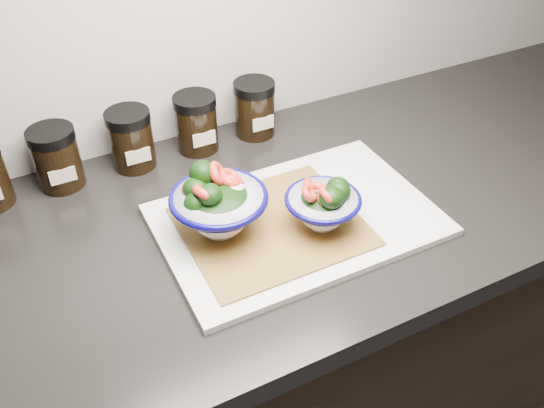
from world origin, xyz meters
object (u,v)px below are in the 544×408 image
cutting_board (297,220)px  spice_jar_f (255,108)px  spice_jar_c (57,158)px  bowl_right (324,205)px  spice_jar_e (196,123)px  spice_jar_d (131,139)px  bowl_left (218,205)px

cutting_board → spice_jar_f: (0.06, 0.29, 0.05)m
cutting_board → spice_jar_c: (-0.32, 0.29, 0.05)m
bowl_right → spice_jar_f: bearing=83.7°
cutting_board → bowl_right: bowl_right is taller
cutting_board → bowl_right: size_ratio=3.68×
bowl_right → spice_jar_e: 0.34m
spice_jar_c → spice_jar_f: 0.39m
spice_jar_c → spice_jar_e: bearing=0.0°
bowl_right → spice_jar_d: spice_jar_d is taller
bowl_right → spice_jar_c: spice_jar_c is taller
bowl_right → spice_jar_c: (-0.35, 0.33, 0.00)m
bowl_left → spice_jar_e: size_ratio=1.37×
cutting_board → bowl_right: bearing=-57.4°
spice_jar_c → spice_jar_f: same height
spice_jar_e → spice_jar_f: size_ratio=1.00×
spice_jar_c → bowl_right: bearing=-43.0°
cutting_board → spice_jar_d: 0.35m
spice_jar_c → spice_jar_d: bearing=0.0°
spice_jar_d → spice_jar_f: 0.25m
bowl_left → spice_jar_d: (-0.06, 0.26, -0.01)m
bowl_right → spice_jar_e: spice_jar_e is taller
cutting_board → spice_jar_c: bearing=138.5°
cutting_board → spice_jar_f: spice_jar_f is taller
spice_jar_c → spice_jar_f: (0.39, 0.00, 0.00)m
cutting_board → spice_jar_f: 0.30m
spice_jar_d → spice_jar_f: bearing=0.0°
spice_jar_d → spice_jar_e: 0.13m
spice_jar_c → spice_jar_d: 0.13m
bowl_left → spice_jar_e: (0.06, 0.26, -0.01)m
bowl_left → spice_jar_f: size_ratio=1.37×
bowl_left → bowl_right: bowl_left is taller
spice_jar_c → spice_jar_e: (0.26, 0.00, 0.00)m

